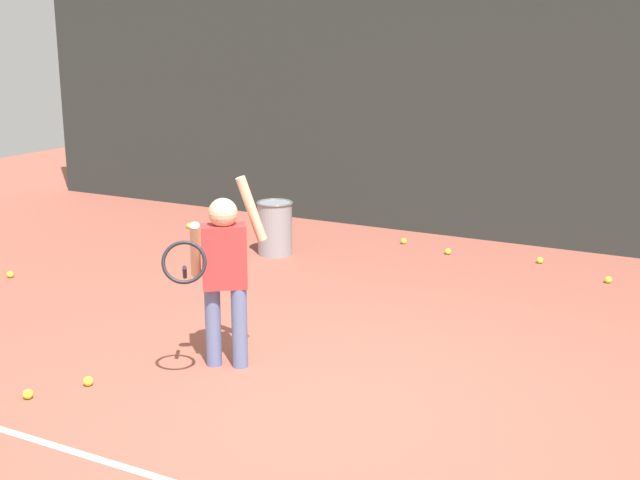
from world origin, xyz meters
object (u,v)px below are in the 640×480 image
at_px(tennis_ball_1, 189,226).
at_px(tennis_ball_5, 10,274).
at_px(tennis_ball_3, 540,260).
at_px(tennis_ball_6, 608,280).
at_px(tennis_player, 223,267).
at_px(tennis_ball_0, 404,241).
at_px(tennis_ball_7, 88,381).
at_px(tennis_ball_2, 28,394).
at_px(tennis_ball_4, 448,251).
at_px(ball_hopper, 275,227).

distance_m(tennis_ball_1, tennis_ball_5, 2.45).
height_order(tennis_ball_3, tennis_ball_6, same).
distance_m(tennis_player, tennis_ball_0, 3.83).
bearing_deg(tennis_ball_7, tennis_ball_3, 65.98).
distance_m(tennis_ball_2, tennis_ball_5, 2.88).
height_order(tennis_ball_0, tennis_ball_4, same).
bearing_deg(tennis_ball_6, tennis_ball_5, -153.94).
bearing_deg(tennis_ball_0, tennis_ball_6, -11.49).
height_order(tennis_ball_4, tennis_ball_5, same).
xyz_separation_m(ball_hopper, tennis_ball_1, (-1.49, 0.51, -0.26)).
distance_m(tennis_ball_1, tennis_ball_3, 4.07).
distance_m(tennis_ball_3, tennis_ball_6, 0.81).
bearing_deg(tennis_ball_0, tennis_ball_4, -18.29).
relative_size(tennis_ball_5, tennis_ball_6, 1.00).
relative_size(tennis_player, tennis_ball_1, 20.46).
height_order(ball_hopper, tennis_ball_2, ball_hopper).
bearing_deg(tennis_ball_5, ball_hopper, 46.93).
bearing_deg(tennis_ball_1, tennis_ball_7, -62.04).
bearing_deg(tennis_ball_4, tennis_ball_3, 6.46).
bearing_deg(tennis_ball_2, tennis_ball_7, 58.89).
xyz_separation_m(tennis_ball_1, tennis_ball_5, (-0.30, -2.43, 0.00)).
relative_size(tennis_ball_3, tennis_ball_7, 1.00).
xyz_separation_m(tennis_ball_5, tennis_ball_6, (5.08, 2.48, 0.00)).
distance_m(tennis_ball_1, tennis_ball_6, 4.78).
distance_m(tennis_ball_0, tennis_ball_3, 1.52).
bearing_deg(tennis_ball_5, tennis_ball_6, 26.06).
relative_size(tennis_ball_0, tennis_ball_2, 1.00).
bearing_deg(tennis_ball_7, ball_hopper, 99.95).
relative_size(tennis_ball_0, tennis_ball_6, 1.00).
relative_size(tennis_ball_1, tennis_ball_4, 1.00).
distance_m(tennis_ball_4, tennis_ball_7, 4.39).
relative_size(tennis_ball_4, tennis_ball_5, 1.00).
distance_m(tennis_ball_0, tennis_ball_5, 4.08).
relative_size(tennis_ball_1, tennis_ball_5, 1.00).
relative_size(tennis_ball_0, tennis_ball_5, 1.00).
distance_m(tennis_ball_6, tennis_ball_7, 4.82).
bearing_deg(tennis_ball_0, tennis_ball_7, -95.59).
distance_m(ball_hopper, tennis_ball_7, 3.51).
xyz_separation_m(tennis_ball_3, tennis_ball_4, (-0.94, -0.11, 0.00)).
xyz_separation_m(tennis_ball_0, tennis_ball_4, (0.58, -0.19, 0.00)).
xyz_separation_m(tennis_ball_1, tennis_ball_3, (4.05, 0.42, 0.00)).
distance_m(tennis_ball_3, tennis_ball_7, 4.79).
relative_size(ball_hopper, tennis_ball_6, 8.52).
relative_size(tennis_player, tennis_ball_4, 20.46).
bearing_deg(tennis_player, tennis_ball_0, 55.61).
relative_size(tennis_player, tennis_ball_7, 20.46).
bearing_deg(tennis_ball_2, ball_hopper, 96.10).
xyz_separation_m(ball_hopper, tennis_ball_6, (3.28, 0.56, -0.26)).
bearing_deg(tennis_ball_0, tennis_player, -87.09).
relative_size(tennis_player, tennis_ball_6, 20.46).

